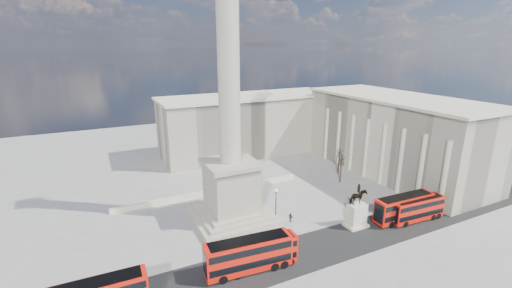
{
  "coord_description": "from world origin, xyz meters",
  "views": [
    {
      "loc": [
        -20.66,
        -47.37,
        30.29
      ],
      "look_at": [
        4.22,
        3.58,
        13.78
      ],
      "focal_mm": 24.0,
      "sensor_mm": 36.0,
      "label": 1
    }
  ],
  "objects": [
    {
      "name": "red_bus_d",
      "position": [
        29.28,
        -10.46,
        2.26
      ],
      "size": [
        10.78,
        3.12,
        4.32
      ],
      "rotation": [
        0.0,
        0.0,
        -0.06
      ],
      "color": "red",
      "rests_on": "ground"
    },
    {
      "name": "balustrade_wall",
      "position": [
        0.0,
        16.0,
        0.55
      ],
      "size": [
        40.0,
        0.6,
        1.1
      ],
      "primitive_type": "cube",
      "color": "beige",
      "rests_on": "ground"
    },
    {
      "name": "red_bus_c",
      "position": [
        27.26,
        -9.34,
        2.47
      ],
      "size": [
        11.71,
        3.12,
        4.71
      ],
      "rotation": [
        0.0,
        0.0,
        -0.04
      ],
      "color": "red",
      "rests_on": "ground"
    },
    {
      "name": "pedestrian_standing",
      "position": [
        32.51,
        -6.5,
        0.84
      ],
      "size": [
        1.04,
        0.99,
        1.68
      ],
      "primitive_type": "imported",
      "rotation": [
        0.0,
        0.0,
        3.74
      ],
      "color": "black",
      "rests_on": "ground"
    },
    {
      "name": "building_east",
      "position": [
        45.0,
        10.0,
        9.32
      ],
      "size": [
        19.0,
        46.0,
        18.6
      ],
      "color": "beige",
      "rests_on": "ground"
    },
    {
      "name": "bare_tree_far",
      "position": [
        31.79,
        14.23,
        5.34
      ],
      "size": [
        1.66,
        1.66,
        6.77
      ],
      "rotation": [
        0.0,
        0.0,
        0.24
      ],
      "color": "#332319",
      "rests_on": "ground"
    },
    {
      "name": "ground",
      "position": [
        0.0,
        0.0,
        0.0
      ],
      "size": [
        180.0,
        180.0,
        0.0
      ],
      "primitive_type": "plane",
      "color": "#97958F",
      "rests_on": "ground"
    },
    {
      "name": "nelsons_column",
      "position": [
        0.0,
        5.0,
        12.92
      ],
      "size": [
        14.0,
        14.0,
        49.85
      ],
      "color": "#A7A08B",
      "rests_on": "ground"
    },
    {
      "name": "bare_tree_mid",
      "position": [
        28.5,
        9.47,
        5.53
      ],
      "size": [
        1.85,
        1.85,
        7.02
      ],
      "rotation": [
        0.0,
        0.0,
        0.22
      ],
      "color": "#332319",
      "rests_on": "ground"
    },
    {
      "name": "red_bus_b",
      "position": [
        -1.99,
        -10.29,
        2.33
      ],
      "size": [
        11.1,
        3.33,
        4.44
      ],
      "rotation": [
        0.0,
        0.0,
        -0.08
      ],
      "color": "red",
      "rests_on": "ground"
    },
    {
      "name": "red_bus_a",
      "position": [
        -3.63,
        -10.29,
        2.59
      ],
      "size": [
        12.37,
        3.8,
        4.94
      ],
      "rotation": [
        0.0,
        0.0,
        -0.08
      ],
      "color": "red",
      "rests_on": "ground"
    },
    {
      "name": "equestrian_statue",
      "position": [
        18.11,
        -7.35,
        2.74
      ],
      "size": [
        3.78,
        2.83,
        7.92
      ],
      "color": "beige",
      "rests_on": "ground"
    },
    {
      "name": "pedestrian_crossing",
      "position": [
        8.71,
        -1.18,
        0.9
      ],
      "size": [
        0.9,
        1.14,
        1.8
      ],
      "primitive_type": "imported",
      "rotation": [
        0.0,
        0.0,
        2.08
      ],
      "color": "black",
      "rests_on": "ground"
    },
    {
      "name": "pedestrian_walking",
      "position": [
        27.06,
        -6.5,
        0.78
      ],
      "size": [
        0.67,
        0.59,
        1.55
      ],
      "primitive_type": "imported",
      "rotation": [
        0.0,
        0.0,
        0.49
      ],
      "color": "black",
      "rests_on": "ground"
    },
    {
      "name": "bare_tree_near",
      "position": [
        37.08,
        -6.12,
        5.49
      ],
      "size": [
        1.59,
        1.59,
        6.97
      ],
      "rotation": [
        0.0,
        0.0,
        0.36
      ],
      "color": "#332319",
      "rests_on": "ground"
    },
    {
      "name": "asphalt_road",
      "position": [
        5.0,
        -10.0,
        0.0
      ],
      "size": [
        120.0,
        9.0,
        0.01
      ],
      "primitive_type": "cube",
      "color": "black",
      "rests_on": "ground"
    },
    {
      "name": "building_northeast",
      "position": [
        20.0,
        40.0,
        8.32
      ],
      "size": [
        51.0,
        17.0,
        16.6
      ],
      "color": "beige",
      "rests_on": "ground"
    },
    {
      "name": "victorian_lamp",
      "position": [
        6.68,
        0.61,
        3.55
      ],
      "size": [
        0.52,
        0.52,
        6.03
      ],
      "rotation": [
        0.0,
        0.0,
        -0.23
      ],
      "color": "black",
      "rests_on": "ground"
    }
  ]
}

